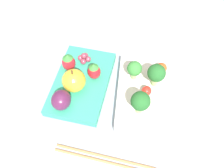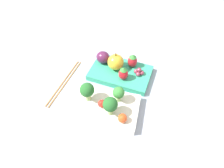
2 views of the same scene
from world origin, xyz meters
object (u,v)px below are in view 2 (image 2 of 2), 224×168
Objects in this scene: grape_cluster at (139,72)px; chopsticks_pair at (64,82)px; broccoli_floret_0 at (119,93)px; broccoli_floret_1 at (87,90)px; cherry_tomato_0 at (122,118)px; strawberry_1 at (123,73)px; cherry_tomato_1 at (102,104)px; plum at (103,57)px; bento_box_savoury at (104,107)px; bento_box_fruit at (119,73)px; apple at (116,62)px; strawberry_0 at (132,61)px; broccoli_floret_2 at (110,105)px.

chopsticks_pair is (0.22, 0.10, -0.03)m from grape_cluster.
broccoli_floret_1 is (0.08, 0.03, 0.01)m from broccoli_floret_0.
cherry_tomato_0 is 0.74× the size of grape_cluster.
cherry_tomato_0 is 0.54× the size of strawberry_1.
broccoli_floret_1 is 1.84× the size of grape_cluster.
cherry_tomato_1 is 0.13m from strawberry_1.
broccoli_floret_1 is at bearing 58.83° from strawberry_1.
bento_box_savoury is at bearing 111.22° from plum.
apple is (0.02, -0.01, 0.04)m from bento_box_fruit.
cherry_tomato_1 is at bearing -21.00° from cherry_tomato_0.
cherry_tomato_1 is at bearing 158.79° from chopsticks_pair.
broccoli_floret_0 is 0.07m from cherry_tomato_0.
broccoli_floret_1 is at bearing -17.42° from cherry_tomato_0.
chopsticks_pair is at bearing -7.64° from broccoli_floret_0.
broccoli_floret_0 reaches higher than strawberry_0.
apple is at bearing -75.87° from broccoli_floret_2.
cherry_tomato_1 reaches higher than bento_box_savoury.
bento_box_fruit is 3.85× the size of broccoli_floret_0.
broccoli_floret_1 is 2.47× the size of cherry_tomato_0.
plum is at bearing -63.65° from broccoli_floret_2.
broccoli_floret_0 is (-0.03, -0.03, 0.05)m from bento_box_savoury.
plum is at bearing -83.92° from broccoli_floret_1.
bento_box_savoury is 3.97× the size of broccoli_floret_0.
bento_box_savoury is 0.06m from broccoli_floret_2.
broccoli_floret_2 is 0.21m from strawberry_0.
cherry_tomato_0 is at bearing 162.58° from broccoli_floret_1.
bento_box_savoury is 6.04× the size of grape_cluster.
strawberry_0 reaches higher than bento_box_fruit.
apple reaches higher than grape_cluster.
broccoli_floret_2 is 1.26× the size of strawberry_0.
broccoli_floret_0 is 0.20m from chopsticks_pair.
chopsticks_pair is at bearing -21.88° from broccoli_floret_2.
broccoli_floret_2 is 0.04m from cherry_tomato_1.
bento_box_savoury is at bearing -33.80° from broccoli_floret_2.
bento_box_fruit is 0.16m from broccoli_floret_1.
bento_box_fruit is 7.89× the size of cherry_tomato_0.
broccoli_floret_0 reaches higher than chopsticks_pair.
bento_box_fruit is 0.16m from cherry_tomato_1.
cherry_tomato_1 is 0.48× the size of strawberry_1.
apple is (-0.03, -0.15, -0.02)m from broccoli_floret_1.
broccoli_floret_2 is at bearing 116.35° from plum.
broccoli_floret_2 is 2.44× the size of cherry_tomato_0.
broccoli_floret_1 is 0.19m from grape_cluster.
grape_cluster is (-0.13, 0.01, -0.01)m from plum.
grape_cluster is (-0.04, -0.18, -0.03)m from broccoli_floret_2.
plum is (0.07, -0.17, 0.03)m from bento_box_savoury.
bento_box_savoury is 1.03× the size of bento_box_fruit.
strawberry_0 is 0.24m from chopsticks_pair.
broccoli_floret_2 is 1.82× the size of grape_cluster.
broccoli_floret_2 is at bearing 158.12° from chopsticks_pair.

